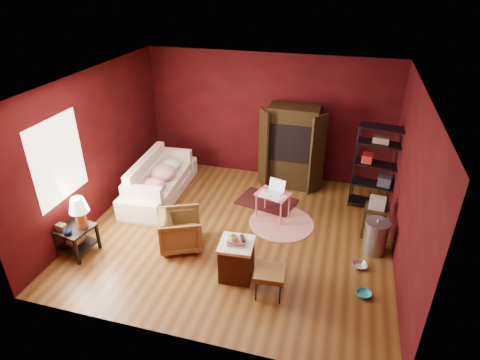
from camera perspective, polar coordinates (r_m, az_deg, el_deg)
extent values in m
cube|color=brown|center=(7.53, -0.41, -7.49)|extent=(5.50, 5.00, 0.02)
cube|color=white|center=(6.31, -0.50, 13.78)|extent=(5.50, 5.00, 0.02)
cube|color=#42090B|center=(9.05, 3.95, 8.95)|extent=(5.50, 0.02, 2.80)
cube|color=#42090B|center=(4.80, -8.81, -10.65)|extent=(5.50, 0.02, 2.80)
cube|color=#42090B|center=(7.94, -20.03, 4.40)|extent=(0.02, 5.00, 2.80)
cube|color=#42090B|center=(6.68, 22.99, -0.76)|extent=(0.02, 5.00, 2.80)
cube|color=white|center=(7.14, -24.45, 2.61)|extent=(0.02, 1.20, 1.40)
imported|color=white|center=(8.59, -11.42, 0.34)|extent=(0.75, 2.30, 0.89)
imported|color=black|center=(7.06, -8.43, -6.86)|extent=(0.89, 0.92, 0.73)
imported|color=silver|center=(6.96, 16.74, -10.99)|extent=(0.25, 0.12, 0.24)
imported|color=#26B4AC|center=(6.46, 17.28, -14.73)|extent=(0.24, 0.11, 0.23)
imported|color=#0B113B|center=(7.14, -23.33, -6.67)|extent=(0.16, 0.16, 0.13)
imported|color=#DFDA6D|center=(6.08, -0.84, -8.20)|extent=(0.12, 0.10, 0.12)
cube|color=black|center=(7.31, -22.50, -6.39)|extent=(0.63, 0.63, 0.04)
cube|color=black|center=(7.49, -22.03, -8.48)|extent=(0.58, 0.58, 0.03)
cube|color=black|center=(7.49, -24.76, -8.28)|extent=(0.05, 0.05, 0.50)
cube|color=black|center=(7.17, -22.20, -9.48)|extent=(0.05, 0.05, 0.50)
cube|color=black|center=(7.73, -22.12, -6.49)|extent=(0.05, 0.05, 0.50)
cube|color=black|center=(7.41, -19.54, -7.55)|extent=(0.05, 0.05, 0.50)
cylinder|color=#B96122|center=(7.20, -21.65, -5.17)|extent=(0.21, 0.21, 0.30)
cone|color=#F2E5C6|center=(7.06, -22.05, -3.29)|extent=(0.38, 0.38, 0.25)
cube|color=olive|center=(7.30, -24.08, -6.14)|extent=(0.18, 0.14, 0.11)
cube|color=#B5332D|center=(7.50, -22.33, -8.13)|extent=(0.24, 0.28, 0.03)
cube|color=#2D6AB5|center=(7.48, -22.32, -7.95)|extent=(0.24, 0.28, 0.03)
cube|color=gold|center=(7.45, -22.32, -7.78)|extent=(0.24, 0.28, 0.03)
cube|color=white|center=(8.64, -11.00, -0.82)|extent=(0.86, 1.81, 0.37)
cube|color=white|center=(8.65, -13.15, 0.85)|extent=(0.28, 1.77, 0.74)
cube|color=white|center=(7.85, -13.49, -2.59)|extent=(0.75, 0.21, 0.51)
cube|color=white|center=(9.27, -9.12, 2.88)|extent=(0.75, 0.21, 0.51)
ellipsoid|color=red|center=(8.08, -12.21, -0.74)|extent=(0.51, 0.51, 0.26)
ellipsoid|color=red|center=(8.48, -10.90, 1.01)|extent=(0.57, 0.57, 0.30)
ellipsoid|color=white|center=(8.88, -9.79, 2.14)|extent=(0.47, 0.47, 0.24)
cube|color=#492611|center=(6.41, -0.48, -11.43)|extent=(0.53, 0.53, 0.59)
cube|color=white|center=(6.21, -0.49, -9.15)|extent=(0.56, 0.56, 0.05)
cube|color=#F1E4C7|center=(6.19, -0.49, -8.86)|extent=(0.30, 0.24, 0.02)
cube|color=#558CC7|center=(6.17, -0.49, -8.68)|extent=(0.31, 0.25, 0.02)
cube|color=#E35855|center=(6.16, -0.49, -8.51)|extent=(0.26, 0.20, 0.02)
cube|color=black|center=(6.16, 0.37, -8.25)|extent=(0.12, 0.18, 0.02)
cube|color=black|center=(6.05, 4.27, -13.02)|extent=(0.47, 0.47, 0.09)
cube|color=black|center=(6.08, 4.25, -13.41)|extent=(0.42, 0.42, 0.02)
cylinder|color=black|center=(6.09, 2.28, -15.50)|extent=(0.02, 0.02, 0.36)
cylinder|color=black|center=(6.06, 5.69, -15.88)|extent=(0.02, 0.02, 0.36)
cylinder|color=black|center=(6.34, 2.78, -13.34)|extent=(0.02, 0.02, 0.36)
cylinder|color=black|center=(6.32, 6.02, -13.68)|extent=(0.02, 0.02, 0.36)
cylinder|color=beige|center=(7.80, 5.90, -6.10)|extent=(1.42, 1.42, 0.01)
cube|color=#4D1415|center=(8.42, 3.80, -3.06)|extent=(1.31, 1.01, 0.01)
cube|color=#D96370|center=(7.71, 4.77, -2.01)|extent=(0.72, 0.60, 0.03)
cylinder|color=#D96370|center=(7.82, 2.35, -3.65)|extent=(0.05, 0.05, 0.51)
cylinder|color=#D96370|center=(7.60, 5.83, -4.79)|extent=(0.05, 0.05, 0.51)
cylinder|color=#D96370|center=(8.08, 3.62, -2.54)|extent=(0.05, 0.05, 0.51)
cylinder|color=#D96370|center=(7.87, 7.02, -3.61)|extent=(0.05, 0.05, 0.51)
cube|color=silver|center=(7.72, 4.88, -1.76)|extent=(0.38, 0.31, 0.02)
cube|color=silver|center=(7.75, 5.32, -0.67)|extent=(0.34, 0.17, 0.22)
cube|color=white|center=(7.67, 3.59, -1.97)|extent=(0.24, 0.33, 0.00)
cube|color=white|center=(7.57, 5.39, -2.49)|extent=(0.33, 0.37, 0.00)
cube|color=black|center=(8.77, 7.41, 4.67)|extent=(1.06, 0.59, 1.82)
cube|color=black|center=(8.60, 7.38, 5.59)|extent=(0.87, 0.44, 0.81)
cube|color=black|center=(8.62, 3.33, 4.44)|extent=(0.28, 0.38, 1.73)
cube|color=black|center=(8.46, 10.95, 3.48)|extent=(0.29, 0.38, 1.73)
cube|color=#2F3234|center=(8.68, 7.40, 5.12)|extent=(0.60, 0.49, 0.50)
cube|color=black|center=(8.46, 7.12, 4.50)|extent=(0.48, 0.02, 0.38)
cube|color=black|center=(8.92, 7.17, 1.73)|extent=(0.87, 0.49, 0.05)
cylinder|color=black|center=(8.15, 15.82, 1.60)|extent=(0.03, 0.03, 1.75)
cylinder|color=black|center=(8.10, 21.45, 0.47)|extent=(0.03, 0.03, 1.75)
cylinder|color=black|center=(8.47, 16.25, 2.56)|extent=(0.03, 0.03, 1.75)
cylinder|color=black|center=(8.42, 21.67, 1.48)|extent=(0.03, 0.03, 1.75)
cube|color=black|center=(8.63, 18.00, -3.06)|extent=(0.90, 0.50, 0.02)
cube|color=black|center=(8.43, 18.44, -0.52)|extent=(0.90, 0.50, 0.02)
cube|color=black|center=(8.23, 18.90, 2.14)|extent=(0.90, 0.50, 0.02)
cube|color=black|center=(8.06, 19.37, 4.92)|extent=(0.90, 0.50, 0.02)
cube|color=black|center=(7.95, 19.74, 7.04)|extent=(0.90, 0.50, 0.02)
cube|color=maroon|center=(8.21, 17.67, 3.01)|extent=(0.23, 0.27, 0.16)
cube|color=#353441|center=(8.36, 19.86, -0.09)|extent=(0.28, 0.28, 0.19)
cube|color=#836A4F|center=(8.03, 19.46, 5.43)|extent=(0.32, 0.24, 0.12)
cube|color=black|center=(7.53, 18.81, -3.88)|extent=(0.43, 0.43, 0.04)
cube|color=black|center=(7.54, 17.11, -6.12)|extent=(0.04, 0.04, 0.57)
cube|color=black|center=(7.55, 19.62, -6.56)|extent=(0.04, 0.04, 0.57)
cube|color=black|center=(7.82, 17.38, -4.82)|extent=(0.04, 0.04, 0.57)
cube|color=black|center=(7.83, 19.79, -5.24)|extent=(0.04, 0.04, 0.57)
cube|color=silver|center=(7.48, 18.94, -3.11)|extent=(0.30, 0.24, 0.20)
cylinder|color=#93939A|center=(7.27, 18.69, -7.79)|extent=(0.42, 0.42, 0.57)
cylinder|color=#93939A|center=(7.11, 19.07, -5.79)|extent=(0.46, 0.46, 0.04)
sphere|color=#93939A|center=(7.09, 19.12, -5.53)|extent=(0.06, 0.06, 0.06)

